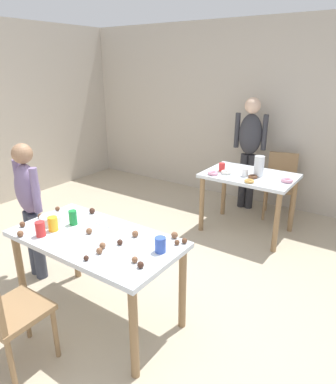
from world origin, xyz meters
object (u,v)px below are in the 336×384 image
(chair_near_table, at_px, (2,310))
(pitcher_far, at_px, (259,166))
(dining_table_far, at_px, (249,183))
(chair_far_table, at_px, (281,181))
(mixing_bowl, at_px, (51,220))
(soda_can, at_px, (73,218))
(person_girl_near, at_px, (29,202))
(person_adult_far, at_px, (250,144))
(dining_table_near, at_px, (96,248))

(chair_near_table, xyz_separation_m, pitcher_far, (0.59, 2.92, 0.37))
(dining_table_far, distance_m, chair_near_table, 2.97)
(chair_far_table, bearing_deg, mixing_bowl, -108.74)
(chair_far_table, distance_m, soda_can, 3.00)
(person_girl_near, height_order, soda_can, person_girl_near)
(chair_near_table, distance_m, person_adult_far, 3.69)
(chair_far_table, relative_size, mixing_bowl, 4.89)
(dining_table_near, height_order, person_girl_near, person_girl_near)
(dining_table_far, height_order, soda_can, soda_can)
(mixing_bowl, bearing_deg, person_girl_near, 164.68)
(chair_near_table, height_order, mixing_bowl, chair_near_table)
(chair_far_table, xyz_separation_m, person_adult_far, (-0.49, 0.00, 0.46))
(person_girl_near, bearing_deg, chair_far_table, 62.22)
(dining_table_near, bearing_deg, chair_near_table, -99.58)
(person_girl_near, distance_m, mixing_bowl, 0.50)
(mixing_bowl, bearing_deg, dining_table_far, 69.61)
(person_girl_near, bearing_deg, person_adult_far, 70.54)
(chair_far_table, bearing_deg, soda_can, -106.31)
(person_adult_far, bearing_deg, dining_table_far, -66.58)
(person_girl_near, xyz_separation_m, person_adult_far, (1.00, 2.83, 0.16))
(chair_near_table, xyz_separation_m, person_girl_near, (-0.83, 0.82, 0.29))
(dining_table_far, bearing_deg, person_adult_far, 113.42)
(chair_far_table, xyz_separation_m, pitcher_far, (-0.07, -0.73, 0.37))
(mixing_bowl, distance_m, pitcher_far, 2.42)
(chair_far_table, xyz_separation_m, soda_can, (-0.84, -2.86, 0.31))
(person_adult_far, bearing_deg, chair_near_table, -92.62)
(person_girl_near, relative_size, person_adult_far, 0.85)
(chair_near_table, xyz_separation_m, mixing_bowl, (-0.35, 0.69, 0.29))
(dining_table_near, bearing_deg, chair_far_table, 79.65)
(dining_table_far, relative_size, chair_near_table, 1.22)
(dining_table_far, height_order, person_adult_far, person_adult_far)
(chair_far_table, xyz_separation_m, mixing_bowl, (-1.00, -2.96, 0.29))
(person_girl_near, bearing_deg, chair_near_table, -44.68)
(dining_table_near, distance_m, dining_table_far, 2.22)
(chair_far_table, distance_m, mixing_bowl, 3.14)
(dining_table_near, xyz_separation_m, dining_table_far, (0.36, 2.19, -0.01))
(chair_near_table, relative_size, person_adult_far, 0.55)
(dining_table_far, distance_m, person_girl_near, 2.48)
(chair_near_table, relative_size, mixing_bowl, 4.89)
(chair_near_table, xyz_separation_m, person_adult_far, (0.17, 3.65, 0.46))
(dining_table_far, relative_size, pitcher_far, 4.42)
(dining_table_near, bearing_deg, dining_table_far, 80.69)
(person_adult_far, bearing_deg, dining_table_near, -90.87)
(dining_table_far, distance_m, person_adult_far, 0.85)
(person_girl_near, xyz_separation_m, soda_can, (0.65, -0.04, 0.02))
(person_adult_far, relative_size, soda_can, 12.95)
(pitcher_far, bearing_deg, dining_table_near, -102.01)
(person_adult_far, height_order, pitcher_far, person_adult_far)
(dining_table_near, distance_m, person_girl_near, 0.97)
(person_girl_near, height_order, person_adult_far, person_adult_far)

